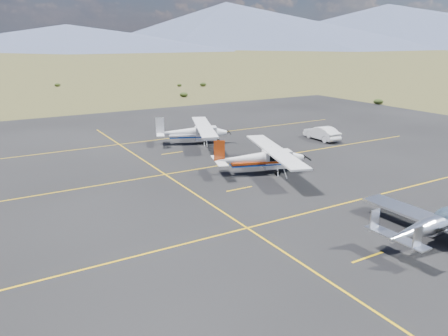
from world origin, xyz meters
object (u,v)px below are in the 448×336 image
object	(u,v)px
aircraft_low_wing	(438,224)
sedan	(322,133)
aircraft_plain	(193,132)
aircraft_cessna	(261,158)

from	to	relation	value
aircraft_low_wing	sedan	world-z (taller)	aircraft_low_wing
aircraft_plain	sedan	world-z (taller)	aircraft_plain
aircraft_low_wing	sedan	distance (m)	22.61
aircraft_plain	sedan	bearing A→B (deg)	-1.80
aircraft_plain	sedan	distance (m)	12.67
aircraft_plain	sedan	size ratio (longest dim) A/B	2.41
aircraft_cessna	aircraft_plain	bearing A→B (deg)	108.22
aircraft_plain	aircraft_cessna	bearing A→B (deg)	-67.91
aircraft_cessna	sedan	size ratio (longest dim) A/B	2.50
aircraft_low_wing	aircraft_plain	distance (m)	24.90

